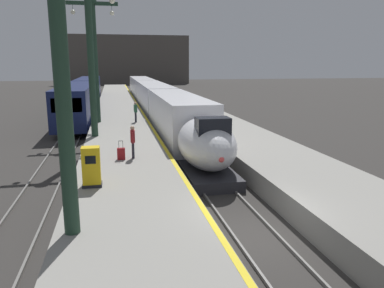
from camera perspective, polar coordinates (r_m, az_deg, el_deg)
ground_plane at (r=13.50m, az=9.54°, el=-13.71°), size 260.00×260.00×0.00m
platform_left at (r=36.42m, az=-10.88°, el=3.49°), size 4.80×110.00×1.05m
platform_right at (r=37.42m, az=1.64°, el=3.93°), size 4.80×110.00×1.05m
platform_left_safety_stripe at (r=36.45m, az=-7.32°, el=4.45°), size 0.20×107.80×0.01m
rail_main_left at (r=39.39m, az=-6.13°, el=3.59°), size 0.08×110.00×0.12m
rail_main_right at (r=39.56m, az=-3.96°, el=3.67°), size 0.08×110.00×0.12m
rail_secondary_left at (r=39.43m, az=-17.93°, el=3.08°), size 0.08×110.00×0.12m
rail_secondary_right at (r=39.30m, az=-15.76°, el=3.18°), size 0.08×110.00×0.12m
highspeed_train_main at (r=43.16m, az=-5.73°, el=6.88°), size 2.92×55.91×3.60m
regional_train_adjacent at (r=48.22m, az=-16.10°, el=7.21°), size 2.85×36.60×3.80m
station_column_near at (r=10.71m, az=-19.35°, el=16.08°), size 4.00×0.68×9.24m
station_column_mid at (r=25.79m, az=-15.20°, el=13.88°), size 4.00×0.68×9.66m
station_column_far at (r=32.18m, az=-14.58°, el=13.52°), size 4.00×0.68×9.70m
passenger_near_edge at (r=19.49m, az=-9.00°, el=0.71°), size 0.22×0.57×1.69m
passenger_mid_platform at (r=31.69m, az=-8.58°, el=5.08°), size 0.28×0.56×1.69m
rolling_suitcase at (r=19.43m, az=-10.72°, el=-1.46°), size 0.40×0.22×0.98m
ticket_machine_yellow at (r=15.40m, az=-15.04°, el=-3.57°), size 0.76×0.62×1.60m
terminus_back_wall at (r=113.37m, az=-9.74°, el=12.51°), size 36.00×2.00×14.00m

